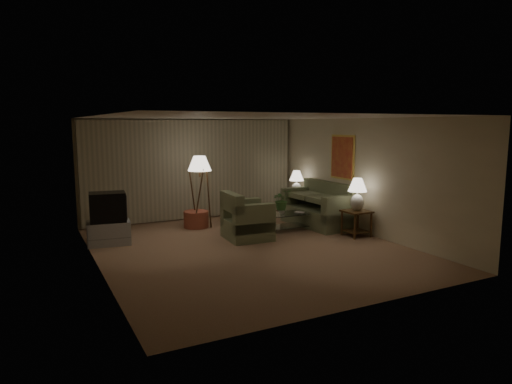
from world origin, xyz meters
TOP-DOWN VIEW (x-y plane):
  - ground at (0.00, 0.00)m, footprint 7.00×7.00m
  - room_shell at (0.02, 1.51)m, footprint 6.04×7.02m
  - sofa at (2.50, 1.16)m, footprint 2.05×1.17m
  - armchair at (0.31, 0.74)m, footprint 1.12×1.07m
  - side_table_near at (2.65, -0.19)m, footprint 0.57×0.57m
  - side_table_far at (2.65, 2.41)m, footprint 0.55×0.46m
  - table_lamp_near at (2.65, -0.19)m, footprint 0.43×0.43m
  - table_lamp_far at (2.65, 2.41)m, footprint 0.40×0.40m
  - coffee_table at (1.54, 1.06)m, footprint 1.19×0.65m
  - tv_cabinet at (-2.55, 1.65)m, footprint 1.02×0.77m
  - crt_tv at (-2.55, 1.65)m, footprint 0.87×0.71m
  - floor_lamp at (-0.24, 2.28)m, footprint 0.58×0.58m
  - ottoman at (-0.32, 2.36)m, footprint 0.65×0.65m
  - vase at (1.39, 1.06)m, footprint 0.20×0.20m
  - flowers at (1.39, 1.06)m, footprint 0.51×0.46m
  - book at (1.79, 0.96)m, footprint 0.26×0.28m

SIDE VIEW (x-z plane):
  - ground at x=0.00m, z-range 0.00..0.00m
  - ottoman at x=-0.32m, z-range 0.00..0.41m
  - tv_cabinet at x=-2.55m, z-range 0.00..0.50m
  - coffee_table at x=1.54m, z-range 0.07..0.49m
  - side_table_far at x=2.65m, z-range 0.11..0.71m
  - side_table_near at x=2.65m, z-range 0.11..0.71m
  - armchair at x=0.31m, z-range 0.00..0.84m
  - book at x=1.79m, z-range 0.41..0.43m
  - sofa at x=2.50m, z-range 0.00..0.87m
  - vase at x=1.39m, z-range 0.41..0.58m
  - crt_tv at x=-2.55m, z-range 0.50..1.13m
  - flowers at x=1.39m, z-range 0.58..1.07m
  - floor_lamp at x=-0.24m, z-range 0.04..1.83m
  - table_lamp_far at x=2.65m, z-range 0.66..1.35m
  - table_lamp_near at x=2.65m, z-range 0.67..1.41m
  - room_shell at x=0.02m, z-range 0.39..3.11m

